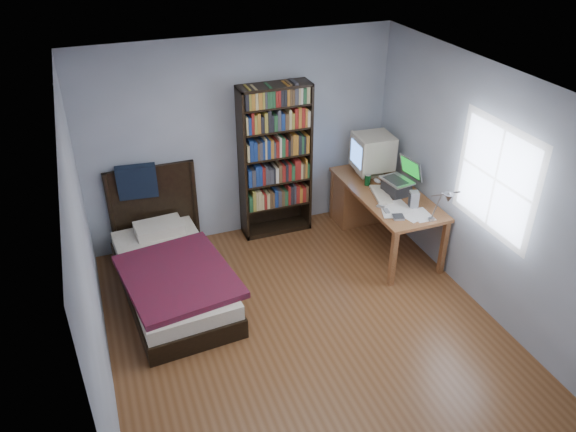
% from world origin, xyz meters
% --- Properties ---
extents(room, '(4.20, 4.24, 2.50)m').
position_xyz_m(room, '(0.03, -0.00, 1.25)').
color(room, brown).
rests_on(room, ground).
extents(desk, '(0.75, 1.69, 0.73)m').
position_xyz_m(desk, '(1.50, 1.64, 0.42)').
color(desk, brown).
rests_on(desk, floor).
extents(crt_monitor, '(0.49, 0.45, 0.53)m').
position_xyz_m(crt_monitor, '(1.54, 1.66, 1.03)').
color(crt_monitor, beige).
rests_on(crt_monitor, desk).
extents(laptop, '(0.40, 0.40, 0.44)m').
position_xyz_m(laptop, '(1.60, 1.08, 0.85)').
color(laptop, '#2D2D30').
rests_on(laptop, desk).
extents(desk_lamp, '(0.21, 0.47, 0.56)m').
position_xyz_m(desk_lamp, '(1.52, 0.06, 1.18)').
color(desk_lamp, '#99999E').
rests_on(desk_lamp, desk).
extents(keyboard, '(0.27, 0.47, 0.04)m').
position_xyz_m(keyboard, '(1.39, 1.10, 0.75)').
color(keyboard, beige).
rests_on(keyboard, desk).
extents(speaker, '(0.12, 0.12, 0.19)m').
position_xyz_m(speaker, '(1.60, 0.73, 0.83)').
color(speaker, gray).
rests_on(speaker, desk).
extents(soda_can, '(0.07, 0.07, 0.13)m').
position_xyz_m(soda_can, '(1.37, 1.40, 0.80)').
color(soda_can, '#07350C').
rests_on(soda_can, desk).
extents(mouse, '(0.07, 0.12, 0.04)m').
position_xyz_m(mouse, '(1.51, 1.42, 0.75)').
color(mouse, silver).
rests_on(mouse, desk).
extents(phone_silver, '(0.09, 0.10, 0.02)m').
position_xyz_m(phone_silver, '(1.25, 0.85, 0.74)').
color(phone_silver, '#BBBBC0').
rests_on(phone_silver, desk).
extents(phone_grey, '(0.07, 0.11, 0.02)m').
position_xyz_m(phone_grey, '(1.26, 0.74, 0.74)').
color(phone_grey, gray).
rests_on(phone_grey, desk).
extents(external_drive, '(0.14, 0.14, 0.02)m').
position_xyz_m(external_drive, '(1.31, 0.57, 0.74)').
color(external_drive, gray).
rests_on(external_drive, desk).
extents(bookshelf, '(0.87, 0.30, 1.94)m').
position_xyz_m(bookshelf, '(0.37, 1.94, 0.97)').
color(bookshelf, black).
rests_on(bookshelf, floor).
extents(bed, '(1.22, 2.10, 1.16)m').
position_xyz_m(bed, '(-1.14, 1.13, 0.26)').
color(bed, black).
rests_on(bed, floor).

